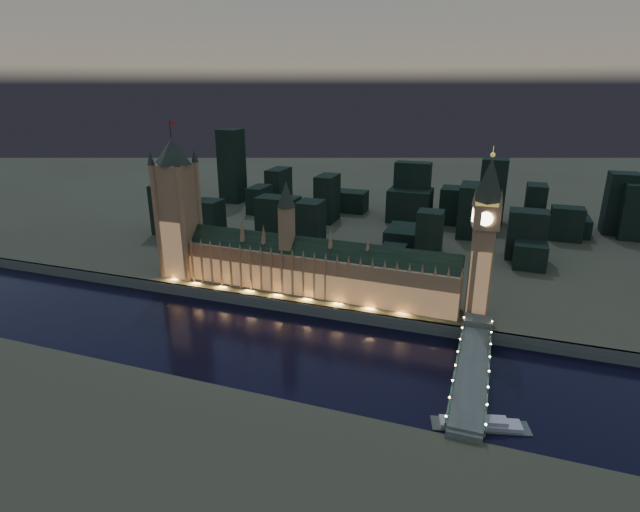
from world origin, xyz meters
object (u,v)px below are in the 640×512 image
(palace_of_westminster, at_px, (313,268))
(westminster_bridge, at_px, (472,370))
(victoria_tower, at_px, (177,202))
(river_boat, at_px, (480,423))
(elizabeth_tower, at_px, (485,225))

(palace_of_westminster, height_order, westminster_bridge, palace_of_westminster)
(victoria_tower, relative_size, river_boat, 2.57)
(elizabeth_tower, height_order, river_boat, elizabeth_tower)
(palace_of_westminster, distance_m, victoria_tower, 113.92)
(river_boat, bearing_deg, elizabeth_tower, 94.74)
(palace_of_westminster, distance_m, elizabeth_tower, 118.11)
(palace_of_westminster, height_order, elizabeth_tower, elizabeth_tower)
(victoria_tower, bearing_deg, palace_of_westminster, -0.09)
(victoria_tower, height_order, river_boat, victoria_tower)
(victoria_tower, xyz_separation_m, river_boat, (226.57, -103.35, -63.52))
(palace_of_westminster, height_order, river_boat, palace_of_westminster)
(westminster_bridge, relative_size, river_boat, 2.52)
(victoria_tower, distance_m, river_boat, 257.00)
(palace_of_westminster, relative_size, westminster_bridge, 1.79)
(elizabeth_tower, relative_size, westminster_bridge, 0.94)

